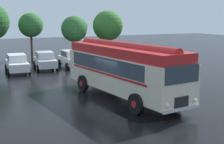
{
  "coord_description": "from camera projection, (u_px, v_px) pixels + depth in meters",
  "views": [
    {
      "loc": [
        -8.82,
        -16.27,
        4.94
      ],
      "look_at": [
        0.37,
        1.65,
        1.4
      ],
      "focal_mm": 50.0,
      "sensor_mm": 36.0,
      "label": 1
    }
  ],
  "objects": [
    {
      "name": "tree_right_of_centre",
      "position": [
        75.0,
        29.0,
        37.85
      ],
      "size": [
        3.2,
        3.16,
        5.14
      ],
      "color": "#4C3823",
      "rests_on": "ground"
    },
    {
      "name": "box_van",
      "position": [
        97.0,
        52.0,
        32.96
      ],
      "size": [
        2.65,
        5.89,
        2.5
      ],
      "color": "silver",
      "rests_on": "ground"
    },
    {
      "name": "car_mid_right",
      "position": [
        71.0,
        59.0,
        31.38
      ],
      "size": [
        2.06,
        4.25,
        1.66
      ],
      "color": "silver",
      "rests_on": "ground"
    },
    {
      "name": "vintage_bus",
      "position": [
        123.0,
        68.0,
        19.04
      ],
      "size": [
        3.49,
        10.29,
        3.49
      ],
      "color": "beige",
      "rests_on": "ground"
    },
    {
      "name": "tree_far_right",
      "position": [
        107.0,
        25.0,
        40.3
      ],
      "size": [
        3.91,
        3.91,
        5.83
      ],
      "color": "#4C3823",
      "rests_on": "ground"
    },
    {
      "name": "car_near_left",
      "position": [
        17.0,
        63.0,
        28.06
      ],
      "size": [
        2.2,
        4.32,
        1.66
      ],
      "color": "silver",
      "rests_on": "ground"
    },
    {
      "name": "ground_plane",
      "position": [
        119.0,
        99.0,
        19.08
      ],
      "size": [
        120.0,
        120.0,
        0.0
      ],
      "primitive_type": "plane",
      "color": "black"
    },
    {
      "name": "car_mid_left",
      "position": [
        45.0,
        60.0,
        30.09
      ],
      "size": [
        2.34,
        4.37,
        1.66
      ],
      "color": "#B7BABF",
      "rests_on": "ground"
    },
    {
      "name": "tree_centre",
      "position": [
        31.0,
        25.0,
        36.3
      ],
      "size": [
        2.85,
        2.85,
        5.48
      ],
      "color": "#4C3823",
      "rests_on": "ground"
    },
    {
      "name": "puddle_patch",
      "position": [
        141.0,
        113.0,
        16.22
      ],
      "size": [
        3.05,
        3.05,
        0.01
      ],
      "primitive_type": "cylinder",
      "color": "black",
      "rests_on": "ground"
    }
  ]
}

